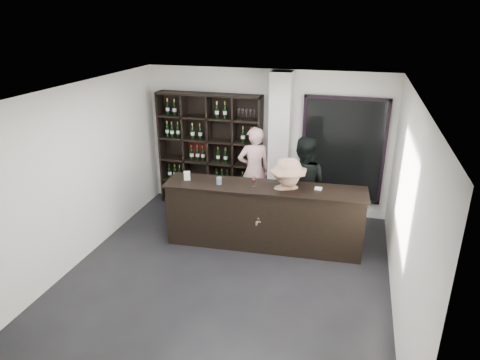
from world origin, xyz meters
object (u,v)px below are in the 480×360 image
(customer, at_px, (287,206))
(wine_shelf, at_px, (210,151))
(taster_pink, at_px, (254,171))
(taster_black, at_px, (302,185))
(tasting_counter, at_px, (264,216))

(customer, bearing_deg, wine_shelf, 117.41)
(wine_shelf, bearing_deg, customer, -38.57)
(wine_shelf, distance_m, taster_pink, 1.05)
(wine_shelf, bearing_deg, taster_pink, -9.37)
(wine_shelf, height_order, taster_black, wine_shelf)
(taster_pink, relative_size, taster_black, 0.98)
(taster_pink, xyz_separation_m, customer, (0.90, -1.35, -0.07))
(taster_black, distance_m, customer, 0.82)
(wine_shelf, xyz_separation_m, taster_pink, (1.00, -0.17, -0.29))
(tasting_counter, relative_size, taster_pink, 1.89)
(tasting_counter, distance_m, taster_pink, 1.43)
(wine_shelf, relative_size, customer, 1.42)
(taster_black, xyz_separation_m, customer, (-0.15, -0.80, -0.08))
(wine_shelf, height_order, taster_pink, wine_shelf)
(tasting_counter, xyz_separation_m, taster_pink, (-0.50, 1.30, 0.34))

